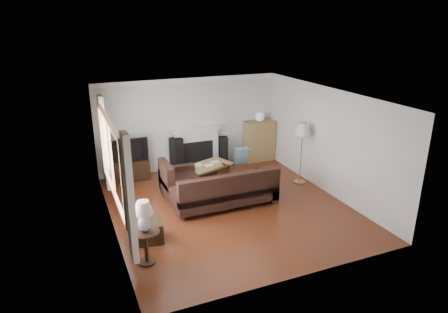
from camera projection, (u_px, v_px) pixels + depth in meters
name	position (u px, v px, depth m)	size (l,w,h in m)	color
room	(229.00, 154.00, 8.47)	(5.10, 5.60, 2.54)	#592713
window	(111.00, 159.00, 7.30)	(0.12, 2.74, 1.54)	#996238
curtain_near	(130.00, 199.00, 6.05)	(0.10, 0.35, 2.10)	white
curtain_far	(105.00, 143.00, 8.69)	(0.10, 0.35, 2.10)	white
fireplace	(196.00, 148.00, 11.05)	(1.40, 0.26, 1.15)	white
tv_stand	(128.00, 170.00, 10.31)	(1.06, 0.48, 0.53)	black
television	(126.00, 149.00, 10.12)	(1.05, 0.14, 0.60)	black
speaker_left	(177.00, 155.00, 10.76)	(0.27, 0.32, 0.96)	black
speaker_right	(223.00, 151.00, 11.30)	(0.23, 0.27, 0.82)	black
bookshelf	(259.00, 141.00, 11.62)	(0.86, 0.41, 1.18)	olive
globe_lamp	(260.00, 117.00, 11.38)	(0.26, 0.26, 0.26)	white
sectional_sofa	(224.00, 189.00, 8.83)	(2.52, 1.84, 0.81)	black
coffee_table	(208.00, 173.00, 10.20)	(1.18, 0.64, 0.46)	olive
footstool	(151.00, 231.00, 7.51)	(0.47, 0.47, 0.40)	black
floor_lamp	(301.00, 153.00, 9.96)	(0.40, 0.40, 1.56)	#BB7E40
side_table	(146.00, 247.00, 6.78)	(0.49, 0.49, 0.62)	black
table_lamp	(144.00, 217.00, 6.59)	(0.34, 0.34, 0.54)	silver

